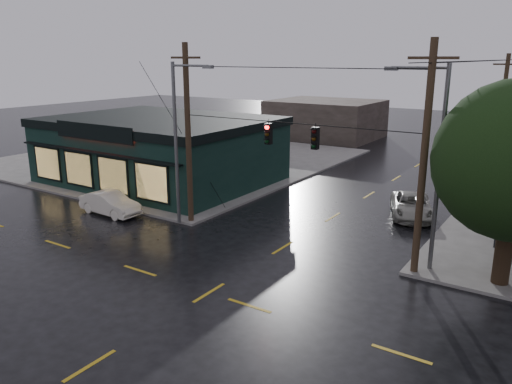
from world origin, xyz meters
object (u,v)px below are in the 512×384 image
Objects in this scene: utility_pole_ne at (414,274)px; sedan_cream at (110,203)px; utility_pole_nw at (191,223)px; suv_silver at (412,206)px.

sedan_cream is at bearing -175.29° from utility_pole_ne.
utility_pole_nw is 2.38× the size of sedan_cream.
utility_pole_ne is 2.04× the size of suv_silver.
utility_pole_ne is 18.26m from sedan_cream.
utility_pole_nw and utility_pole_ne have the same top height.
suv_silver is at bearing 107.40° from utility_pole_ne.
utility_pole_ne is at bearing -83.28° from sedan_cream.
suv_silver is (15.61, 9.73, -0.01)m from sedan_cream.
utility_pole_ne reaches higher than suv_silver.
utility_pole_nw is at bearing -71.86° from sedan_cream.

